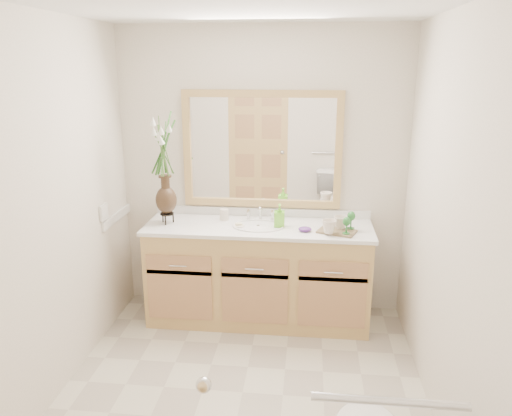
# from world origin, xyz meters

# --- Properties ---
(floor) EXTENTS (2.60, 2.60, 0.00)m
(floor) POSITION_xyz_m (0.00, 0.00, 0.00)
(floor) COLOR beige
(floor) RESTS_ON ground
(ceiling) EXTENTS (2.40, 2.60, 0.02)m
(ceiling) POSITION_xyz_m (0.00, 0.00, 2.40)
(ceiling) COLOR white
(ceiling) RESTS_ON wall_back
(wall_back) EXTENTS (2.40, 0.02, 2.40)m
(wall_back) POSITION_xyz_m (0.00, 1.30, 1.20)
(wall_back) COLOR beige
(wall_back) RESTS_ON floor
(wall_front) EXTENTS (2.40, 0.02, 2.40)m
(wall_front) POSITION_xyz_m (0.00, -1.30, 1.20)
(wall_front) COLOR beige
(wall_front) RESTS_ON floor
(wall_left) EXTENTS (0.02, 2.60, 2.40)m
(wall_left) POSITION_xyz_m (-1.20, 0.00, 1.20)
(wall_left) COLOR beige
(wall_left) RESTS_ON floor
(wall_right) EXTENTS (0.02, 2.60, 2.40)m
(wall_right) POSITION_xyz_m (1.20, 0.00, 1.20)
(wall_right) COLOR beige
(wall_right) RESTS_ON floor
(vanity) EXTENTS (1.80, 0.55, 0.80)m
(vanity) POSITION_xyz_m (0.00, 1.01, 0.40)
(vanity) COLOR tan
(vanity) RESTS_ON floor
(counter) EXTENTS (1.84, 0.57, 0.03)m
(counter) POSITION_xyz_m (0.00, 1.01, 0.82)
(counter) COLOR white
(counter) RESTS_ON vanity
(sink) EXTENTS (0.38, 0.34, 0.23)m
(sink) POSITION_xyz_m (0.00, 1.00, 0.78)
(sink) COLOR white
(sink) RESTS_ON counter
(mirror) EXTENTS (1.32, 0.04, 0.97)m
(mirror) POSITION_xyz_m (0.00, 1.28, 1.41)
(mirror) COLOR white
(mirror) RESTS_ON wall_back
(switch_plate) EXTENTS (0.02, 0.12, 0.12)m
(switch_plate) POSITION_xyz_m (-1.19, 0.76, 0.98)
(switch_plate) COLOR white
(switch_plate) RESTS_ON wall_left
(door) EXTENTS (0.80, 0.03, 2.00)m
(door) POSITION_xyz_m (-0.30, -1.29, 1.00)
(door) COLOR tan
(door) RESTS_ON floor
(grab_bar) EXTENTS (0.55, 0.03, 0.03)m
(grab_bar) POSITION_xyz_m (0.70, -1.27, 0.95)
(grab_bar) COLOR silver
(grab_bar) RESTS_ON wall_front
(flower_vase) EXTENTS (0.20, 0.20, 0.83)m
(flower_vase) POSITION_xyz_m (-0.75, 1.00, 1.39)
(flower_vase) COLOR black
(flower_vase) RESTS_ON counter
(tumbler) EXTENTS (0.07, 0.07, 0.09)m
(tumbler) POSITION_xyz_m (-0.30, 1.14, 0.88)
(tumbler) COLOR beige
(tumbler) RESTS_ON counter
(soap_dish) EXTENTS (0.09, 0.09, 0.03)m
(soap_dish) POSITION_xyz_m (-0.16, 0.98, 0.84)
(soap_dish) COLOR beige
(soap_dish) RESTS_ON counter
(soap_bottle) EXTENTS (0.08, 0.08, 0.17)m
(soap_bottle) POSITION_xyz_m (0.17, 1.02, 0.91)
(soap_bottle) COLOR #71D632
(soap_bottle) RESTS_ON counter
(purple_dish) EXTENTS (0.11, 0.09, 0.04)m
(purple_dish) POSITION_xyz_m (0.38, 0.91, 0.85)
(purple_dish) COLOR #57297C
(purple_dish) RESTS_ON counter
(tray) EXTENTS (0.33, 0.27, 0.01)m
(tray) POSITION_xyz_m (0.62, 0.91, 0.84)
(tray) COLOR brown
(tray) RESTS_ON counter
(mug_left) EXTENTS (0.12, 0.11, 0.11)m
(mug_left) POSITION_xyz_m (0.56, 0.85, 0.90)
(mug_left) COLOR beige
(mug_left) RESTS_ON tray
(mug_right) EXTENTS (0.15, 0.15, 0.11)m
(mug_right) POSITION_xyz_m (0.65, 0.97, 0.90)
(mug_right) COLOR beige
(mug_right) RESTS_ON tray
(goblet_front) EXTENTS (0.06, 0.06, 0.13)m
(goblet_front) POSITION_xyz_m (0.69, 0.85, 0.93)
(goblet_front) COLOR #256F2B
(goblet_front) RESTS_ON tray
(goblet_back) EXTENTS (0.06, 0.06, 0.14)m
(goblet_back) POSITION_xyz_m (0.73, 0.98, 0.94)
(goblet_back) COLOR #256F2B
(goblet_back) RESTS_ON tray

